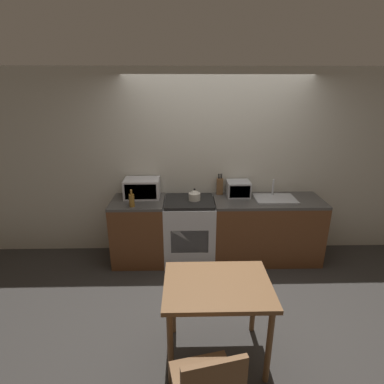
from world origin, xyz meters
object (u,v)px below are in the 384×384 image
Objects in this scene: stove_range at (189,230)px; kettle at (194,195)px; microwave at (142,188)px; bottle at (132,200)px; toaster_oven at (238,189)px; dining_table at (217,294)px.

kettle is at bearing 1.48° from stove_range.
microwave reaches higher than kettle.
microwave is 0.35m from bottle.
kettle is 0.53× the size of toaster_oven.
kettle is 0.83m from bottle.
stove_range is 0.53m from kettle.
bottle is (-0.81, -0.22, 0.02)m from kettle.
microwave is at bearing 115.95° from dining_table.
toaster_oven is (0.69, 0.15, 0.56)m from stove_range.
stove_range is at bearing -167.72° from toaster_oven.
toaster_oven is 1.89m from dining_table.
bottle reaches higher than kettle.
dining_table is at bearing -82.47° from stove_range.
microwave is 1.51× the size of toaster_oven.
bottle is at bearing -165.04° from kettle.
stove_range is 0.98× the size of dining_table.
kettle is 0.35× the size of microwave.
kettle reaches higher than dining_table.
toaster_oven reaches higher than dining_table.
microwave is 0.52× the size of dining_table.
kettle is 0.18× the size of dining_table.
microwave is 1.33m from toaster_oven.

